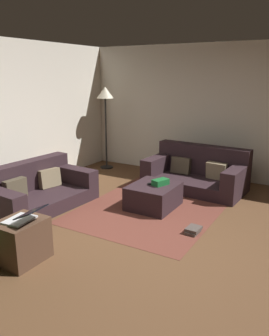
# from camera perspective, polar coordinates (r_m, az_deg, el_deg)

# --- Properties ---
(ground_plane) EXTENTS (6.40, 6.40, 0.00)m
(ground_plane) POSITION_cam_1_polar(r_m,az_deg,el_deg) (4.42, 4.33, -12.13)
(ground_plane) COLOR brown
(corner_partition) EXTENTS (0.12, 6.40, 2.60)m
(corner_partition) POSITION_cam_1_polar(r_m,az_deg,el_deg) (6.93, 16.18, 8.64)
(corner_partition) COLOR silver
(corner_partition) RESTS_ON ground_plane
(couch_left) EXTENTS (1.76, 1.07, 0.68)m
(couch_left) POSITION_cam_1_polar(r_m,az_deg,el_deg) (5.67, -15.94, -3.57)
(couch_left) COLOR #2D1E23
(couch_left) RESTS_ON ground_plane
(couch_right) EXTENTS (1.04, 1.80, 0.76)m
(couch_right) POSITION_cam_1_polar(r_m,az_deg,el_deg) (6.40, 10.28, -0.82)
(couch_right) COLOR #2D1E23
(couch_right) RESTS_ON ground_plane
(ottoman) EXTENTS (0.78, 0.67, 0.37)m
(ottoman) POSITION_cam_1_polar(r_m,az_deg,el_deg) (5.43, 3.17, -4.62)
(ottoman) COLOR #2D1E23
(ottoman) RESTS_ON ground_plane
(gift_box) EXTENTS (0.29, 0.22, 0.09)m
(gift_box) POSITION_cam_1_polar(r_m,az_deg,el_deg) (5.36, 4.30, -2.34)
(gift_box) COLOR #19662D
(gift_box) RESTS_ON ottoman
(tv_remote) EXTENTS (0.09, 0.17, 0.02)m
(tv_remote) POSITION_cam_1_polar(r_m,az_deg,el_deg) (5.37, 3.04, -2.66)
(tv_remote) COLOR black
(tv_remote) RESTS_ON ottoman
(side_table) EXTENTS (0.52, 0.44, 0.48)m
(side_table) POSITION_cam_1_polar(r_m,az_deg,el_deg) (4.12, -18.11, -11.30)
(side_table) COLOR #4C3323
(side_table) RESTS_ON ground_plane
(laptop) EXTENTS (0.37, 0.44, 0.19)m
(laptop) POSITION_cam_1_polar(r_m,az_deg,el_deg) (3.96, -17.77, -7.67)
(laptop) COLOR silver
(laptop) RESTS_ON side_table
(book_stack) EXTENTS (0.24, 0.18, 0.08)m
(book_stack) POSITION_cam_1_polar(r_m,az_deg,el_deg) (4.69, 9.64, -10.07)
(book_stack) COLOR #4C423D
(book_stack) RESTS_ON ground_plane
(corner_lamp) EXTENTS (0.36, 0.36, 1.77)m
(corner_lamp) POSITION_cam_1_polar(r_m,az_deg,el_deg) (7.51, -4.84, 11.25)
(corner_lamp) COLOR black
(corner_lamp) RESTS_ON ground_plane
(area_rug) EXTENTS (2.60, 2.00, 0.01)m
(area_rug) POSITION_cam_1_polar(r_m,az_deg,el_deg) (5.50, 3.14, -6.39)
(area_rug) COLOR brown
(area_rug) RESTS_ON ground_plane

